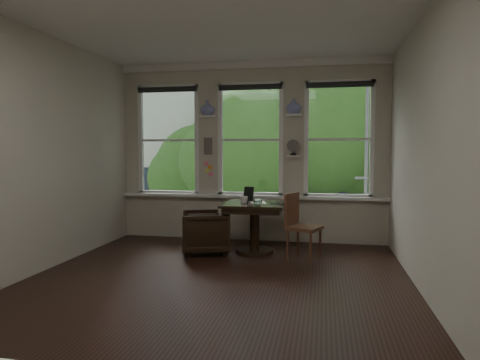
% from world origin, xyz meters
% --- Properties ---
extents(ground, '(4.50, 4.50, 0.00)m').
position_xyz_m(ground, '(0.00, 0.00, 0.00)').
color(ground, black).
rests_on(ground, ground).
extents(ceiling, '(4.50, 4.50, 0.00)m').
position_xyz_m(ceiling, '(0.00, 0.00, 3.00)').
color(ceiling, silver).
rests_on(ceiling, ground).
extents(wall_back, '(4.50, 0.00, 4.50)m').
position_xyz_m(wall_back, '(0.00, 2.25, 1.50)').
color(wall_back, '#B9B09E').
rests_on(wall_back, ground).
extents(wall_front, '(4.50, 0.00, 4.50)m').
position_xyz_m(wall_front, '(0.00, -2.25, 1.50)').
color(wall_front, '#B9B09E').
rests_on(wall_front, ground).
extents(wall_left, '(0.00, 4.50, 4.50)m').
position_xyz_m(wall_left, '(-2.25, 0.00, 1.50)').
color(wall_left, '#B9B09E').
rests_on(wall_left, ground).
extents(wall_right, '(0.00, 4.50, 4.50)m').
position_xyz_m(wall_right, '(2.25, 0.00, 1.50)').
color(wall_right, '#B9B09E').
rests_on(wall_right, ground).
extents(window_left, '(1.10, 0.12, 1.90)m').
position_xyz_m(window_left, '(-1.45, 2.25, 1.70)').
color(window_left, white).
rests_on(window_left, ground).
extents(window_center, '(1.10, 0.12, 1.90)m').
position_xyz_m(window_center, '(0.00, 2.25, 1.70)').
color(window_center, white).
rests_on(window_center, ground).
extents(window_right, '(1.10, 0.12, 1.90)m').
position_xyz_m(window_right, '(1.45, 2.25, 1.70)').
color(window_right, white).
rests_on(window_right, ground).
extents(shelf_left, '(0.26, 0.16, 0.03)m').
position_xyz_m(shelf_left, '(-0.72, 2.15, 2.10)').
color(shelf_left, white).
rests_on(shelf_left, ground).
extents(shelf_right, '(0.26, 0.16, 0.03)m').
position_xyz_m(shelf_right, '(0.72, 2.15, 2.10)').
color(shelf_right, white).
rests_on(shelf_right, ground).
extents(intercom, '(0.14, 0.06, 0.28)m').
position_xyz_m(intercom, '(-0.72, 2.18, 1.60)').
color(intercom, '#59544F').
rests_on(intercom, ground).
extents(sticky_notes, '(0.16, 0.01, 0.24)m').
position_xyz_m(sticky_notes, '(-0.72, 2.19, 1.25)').
color(sticky_notes, pink).
rests_on(sticky_notes, ground).
extents(desk_fan, '(0.20, 0.20, 0.24)m').
position_xyz_m(desk_fan, '(0.72, 2.13, 1.53)').
color(desk_fan, '#59544F').
rests_on(desk_fan, ground).
extents(vase_left, '(0.24, 0.24, 0.25)m').
position_xyz_m(vase_left, '(-0.72, 2.15, 2.24)').
color(vase_left, white).
rests_on(vase_left, shelf_left).
extents(vase_right, '(0.24, 0.24, 0.25)m').
position_xyz_m(vase_right, '(0.72, 2.15, 2.24)').
color(vase_right, white).
rests_on(vase_right, shelf_right).
extents(table, '(0.90, 0.90, 0.75)m').
position_xyz_m(table, '(0.22, 1.30, 0.38)').
color(table, black).
rests_on(table, ground).
extents(armchair_left, '(0.86, 0.85, 0.63)m').
position_xyz_m(armchair_left, '(-0.50, 1.16, 0.31)').
color(armchair_left, black).
rests_on(armchair_left, ground).
extents(cushion_red, '(0.45, 0.45, 0.06)m').
position_xyz_m(cushion_red, '(-0.50, 1.16, 0.45)').
color(cushion_red, maroon).
rests_on(cushion_red, armchair_left).
extents(side_chair_right, '(0.54, 0.54, 0.92)m').
position_xyz_m(side_chair_right, '(0.96, 1.04, 0.46)').
color(side_chair_right, '#4F2D1C').
rests_on(side_chair_right, ground).
extents(laptop, '(0.32, 0.23, 0.02)m').
position_xyz_m(laptop, '(0.59, 1.22, 0.76)').
color(laptop, black).
rests_on(laptop, table).
extents(mug, '(0.13, 0.13, 0.10)m').
position_xyz_m(mug, '(0.07, 1.24, 0.80)').
color(mug, white).
rests_on(mug, table).
extents(drinking_glass, '(0.14, 0.14, 0.10)m').
position_xyz_m(drinking_glass, '(0.32, 0.98, 0.80)').
color(drinking_glass, white).
rests_on(drinking_glass, table).
extents(tablet, '(0.18, 0.12, 0.22)m').
position_xyz_m(tablet, '(0.09, 1.51, 0.86)').
color(tablet, black).
rests_on(tablet, table).
extents(papers, '(0.29, 0.35, 0.00)m').
position_xyz_m(papers, '(0.26, 1.35, 0.75)').
color(papers, silver).
rests_on(papers, table).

